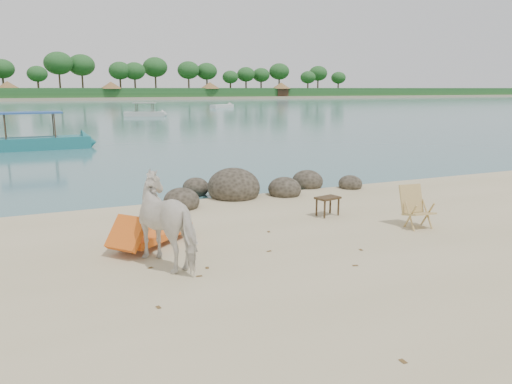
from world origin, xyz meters
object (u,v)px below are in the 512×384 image
Objects in this scene: deck_chair at (419,209)px; boat_near at (29,118)px; boulders at (249,189)px; lounge_chair at (155,230)px; cow at (171,221)px; side_table at (327,208)px.

boat_near is at bearing 118.54° from deck_chair.
lounge_chair is (-3.45, -3.50, 0.10)m from boulders.
cow is 19.65m from boat_near.
cow is 0.29× the size of boat_near.
boulders is at bearing 91.69° from side_table.
boat_near reaches higher than cow.
cow is 3.24× the size of side_table.
boat_near is (-2.21, 18.33, 1.23)m from lounge_chair.
boulders is 3.08× the size of lounge_chair.
deck_chair is 0.14× the size of boat_near.
lounge_chair is at bearing -134.65° from boulders.
lounge_chair is 18.50m from boat_near.
cow is at bearing -126.18° from boulders.
deck_chair is at bearing -66.21° from side_table.
boulders is at bearing -146.99° from cow.
cow is 4.56m from side_table.
boat_near is at bearing -104.24° from cow.
deck_chair reaches higher than lounge_chair.
boat_near is (-2.25, 19.51, 0.76)m from cow.
deck_chair is 21.00m from boat_near.
side_table is at bearing -71.82° from boat_near.
side_table is 0.09× the size of boat_near.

